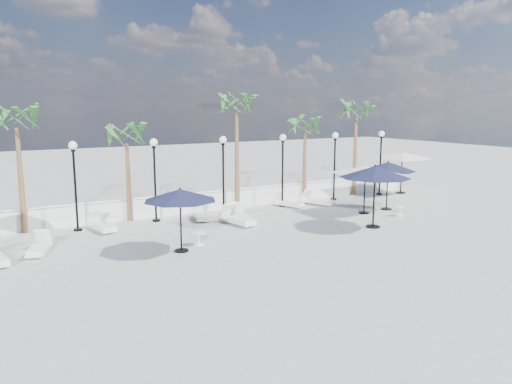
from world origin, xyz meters
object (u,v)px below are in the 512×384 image
lounger_1 (101,225)px  parasol_navy_right (388,167)px  parasol_navy_left (180,195)px  parasol_navy_mid (375,172)px  parasol_cream_sq_a (366,166)px  parasol_cream_sq_b (403,152)px  lounger_2 (39,247)px  lounger_3 (237,219)px  lounger_6 (288,203)px  lounger_4 (200,215)px  lounger_7 (317,200)px  lounger_5 (242,216)px

lounger_1 → parasol_navy_right: bearing=-21.0°
parasol_navy_left → parasol_navy_mid: bearing=-5.3°
parasol_navy_mid → parasol_cream_sq_a: 2.89m
parasol_navy_left → parasol_cream_sq_b: 17.04m
parasol_navy_left → parasol_navy_right: size_ratio=0.96×
lounger_2 → lounger_3: bearing=21.9°
lounger_6 → parasol_cream_sq_a: parasol_cream_sq_a is taller
lounger_4 → lounger_2: bearing=-149.6°
lounger_2 → parasol_cream_sq_a: size_ratio=0.36×
lounger_7 → parasol_cream_sq_a: (0.66, -2.96, 2.11)m
lounger_5 → lounger_6: size_ratio=1.05×
lounger_1 → lounger_4: lounger_1 is taller
lounger_3 → lounger_1: bearing=150.2°
lounger_1 → parasol_navy_right: parasol_navy_right is taller
lounger_4 → parasol_cream_sq_a: bearing=-6.5°
parasol_navy_mid → parasol_cream_sq_b: bearing=36.5°
lounger_7 → parasol_cream_sq_a: bearing=-97.8°
lounger_7 → parasol_navy_left: 10.85m
lounger_2 → lounger_1: bearing=59.2°
lounger_7 → parasol_navy_right: size_ratio=0.71×
parasol_navy_right → lounger_7: bearing=129.5°
lounger_5 → lounger_2: bearing=-157.8°
lounger_7 → parasol_navy_mid: 5.86m
lounger_4 → parasol_navy_mid: (5.93, -5.28, 2.22)m
lounger_2 → parasol_cream_sq_a: 15.05m
lounger_5 → lounger_6: (3.66, 1.59, -0.01)m
parasol_cream_sq_a → parasol_navy_mid: bearing=-124.7°
lounger_6 → parasol_navy_mid: (0.70, -5.68, 2.23)m
lounger_3 → lounger_7: bearing=6.8°
lounger_7 → parasol_navy_left: (-9.68, -4.52, 1.86)m
lounger_3 → lounger_7: lounger_3 is taller
lounger_5 → lounger_7: bearing=29.5°
lounger_1 → lounger_3: 5.90m
lounger_1 → parasol_navy_mid: size_ratio=0.65×
lounger_1 → parasol_navy_right: (13.79, -2.94, 1.98)m
lounger_1 → parasol_navy_mid: 12.02m
lounger_2 → lounger_5: lounger_5 is taller
lounger_5 → parasol_navy_left: (-4.33, -3.28, 1.87)m
parasol_navy_left → parasol_cream_sq_b: bearing=16.5°
parasol_navy_right → lounger_4: bearing=163.4°
parasol_cream_sq_a → parasol_cream_sq_b: 6.84m
lounger_4 → parasol_navy_right: (9.24, -2.76, 1.99)m
lounger_1 → parasol_cream_sq_a: (12.12, -3.08, 2.11)m
parasol_navy_right → lounger_1: bearing=168.0°
lounger_6 → parasol_navy_left: parasol_navy_left is taller
parasol_navy_mid → parasol_cream_sq_a: bearing=55.3°
lounger_4 → lounger_1: bearing=-167.8°
lounger_1 → parasol_cream_sq_a: size_ratio=0.39×
lounger_1 → lounger_4: (4.55, -0.18, -0.01)m
lounger_4 → parasol_navy_right: 9.85m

